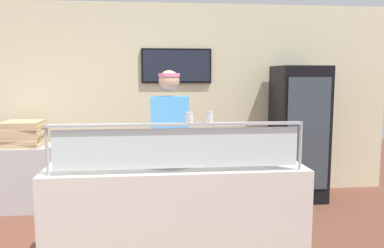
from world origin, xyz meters
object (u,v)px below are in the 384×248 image
at_px(worker_figure, 170,145).
at_px(pizza_box_stack, 24,134).
at_px(drink_fridge, 299,133).
at_px(parmesan_shaker, 189,118).
at_px(pizza_tray, 168,162).
at_px(pizza_server, 168,160).
at_px(pepper_flake_shaker, 209,118).

height_order(worker_figure, pizza_box_stack, worker_figure).
distance_m(worker_figure, pizza_box_stack, 2.14).
xyz_separation_m(worker_figure, drink_fridge, (1.83, 1.21, -0.09)).
distance_m(parmesan_shaker, worker_figure, 1.01).
relative_size(pizza_tray, drink_fridge, 0.26).
distance_m(pizza_server, pepper_flake_shaker, 0.59).
bearing_deg(pepper_flake_shaker, pizza_box_stack, 134.36).
distance_m(parmesan_shaker, drink_fridge, 2.79).
height_order(pizza_server, worker_figure, worker_figure).
distance_m(pepper_flake_shaker, pizza_box_stack, 2.96).
height_order(pizza_server, pizza_box_stack, pizza_box_stack).
distance_m(pizza_tray, worker_figure, 0.61).
bearing_deg(drink_fridge, pizza_tray, -136.01).
xyz_separation_m(pepper_flake_shaker, worker_figure, (-0.26, 0.94, -0.38)).
bearing_deg(worker_figure, pepper_flake_shaker, -74.46).
xyz_separation_m(pizza_tray, pizza_server, (0.00, -0.02, 0.02)).
distance_m(pizza_tray, pizza_box_stack, 2.48).
height_order(pizza_server, drink_fridge, drink_fridge).
xyz_separation_m(pepper_flake_shaker, drink_fridge, (1.57, 2.14, -0.47)).
distance_m(pizza_server, drink_fridge, 2.62).
bearing_deg(worker_figure, parmesan_shaker, -83.58).
distance_m(parmesan_shaker, pepper_flake_shaker, 0.16).
height_order(pizza_tray, pepper_flake_shaker, pepper_flake_shaker).
bearing_deg(pizza_box_stack, parmesan_shaker, -47.88).
bearing_deg(pizza_server, pizza_box_stack, 121.81).
relative_size(pizza_tray, pepper_flake_shaker, 5.44).
xyz_separation_m(pizza_server, pizza_box_stack, (-1.74, 1.79, -0.01)).
bearing_deg(pizza_tray, pizza_server, -89.62).
bearing_deg(pizza_server, worker_figure, 73.04).
height_order(pizza_tray, pizza_server, pizza_server).
bearing_deg(drink_fridge, parmesan_shaker, -128.77).
height_order(pizza_tray, drink_fridge, drink_fridge).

